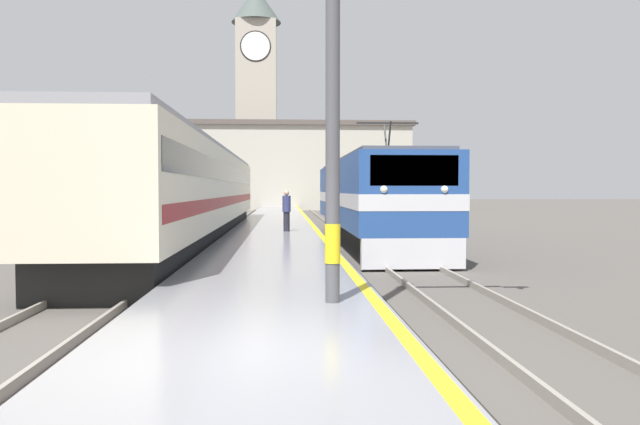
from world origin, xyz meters
TOP-DOWN VIEW (x-y plane):
  - ground_plane at (0.00, 30.00)m, footprint 200.00×200.00m
  - platform at (0.00, 25.00)m, footprint 3.82×140.00m
  - rail_track_near at (3.75, 25.00)m, footprint 2.83×140.00m
  - rail_track_far at (-3.26, 25.00)m, footprint 2.84×140.00m
  - locomotive_train at (3.75, 17.74)m, footprint 2.92×17.01m
  - passenger_train at (-3.26, 19.31)m, footprint 2.92×30.22m
  - catenary_mast at (1.25, 2.76)m, footprint 2.95×0.24m
  - person_on_platform at (0.48, 19.01)m, footprint 0.34×0.34m
  - clock_tower at (-2.95, 71.91)m, footprint 6.14×6.14m
  - station_building at (1.12, 61.22)m, footprint 25.94×7.89m

SIDE VIEW (x-z plane):
  - ground_plane at x=0.00m, z-range 0.00..0.00m
  - rail_track_near at x=3.75m, z-range -0.05..0.11m
  - rail_track_far at x=-3.26m, z-range -0.05..0.11m
  - platform at x=0.00m, z-range 0.00..0.45m
  - person_on_platform at x=0.48m, z-range 0.49..2.18m
  - locomotive_train at x=3.75m, z-range -0.44..3.93m
  - passenger_train at x=-3.26m, z-range 0.15..3.99m
  - catenary_mast at x=1.25m, z-range 0.54..7.93m
  - station_building at x=1.12m, z-range 0.03..9.35m
  - clock_tower at x=-2.95m, z-range 0.97..28.29m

